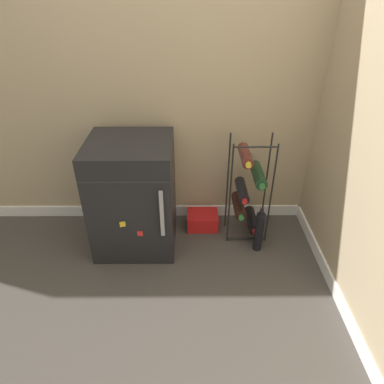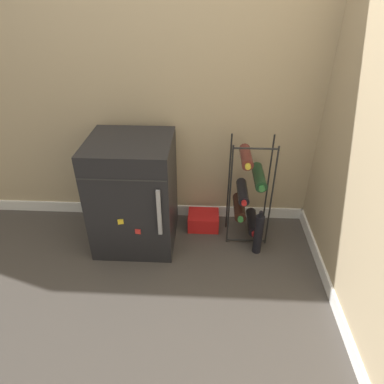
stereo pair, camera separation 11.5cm
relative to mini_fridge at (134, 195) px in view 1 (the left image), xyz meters
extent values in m
plane|color=#423D38|center=(0.32, -0.30, -0.39)|extent=(14.00, 14.00, 0.00)
cube|color=tan|center=(0.32, 0.35, 0.86)|extent=(6.91, 0.06, 2.50)
cube|color=white|center=(0.32, 0.31, -0.35)|extent=(6.91, 0.01, 0.09)
cube|color=black|center=(0.00, 0.00, 0.00)|extent=(0.55, 0.51, 0.79)
cube|color=#2D2D2D|center=(0.00, -0.26, 0.26)|extent=(0.54, 0.00, 0.01)
cube|color=#9E9EA3|center=(0.21, -0.28, 0.04)|extent=(0.02, 0.02, 0.33)
cube|color=red|center=(0.07, -0.26, -0.13)|extent=(0.04, 0.01, 0.04)
cube|color=yellow|center=(-0.04, -0.26, -0.05)|extent=(0.04, 0.02, 0.04)
cylinder|color=black|center=(0.66, -0.01, 0.00)|extent=(0.01, 0.01, 0.78)
cylinder|color=black|center=(0.94, -0.01, 0.00)|extent=(0.01, 0.01, 0.78)
cylinder|color=black|center=(0.66, 0.17, 0.00)|extent=(0.01, 0.01, 0.78)
cylinder|color=black|center=(0.94, 0.17, 0.00)|extent=(0.01, 0.01, 0.78)
cylinder|color=black|center=(0.80, -0.01, -0.37)|extent=(0.28, 0.01, 0.01)
cylinder|color=black|center=(0.80, -0.01, 0.37)|extent=(0.28, 0.01, 0.01)
cylinder|color=black|center=(0.85, 0.08, -0.27)|extent=(0.08, 0.26, 0.08)
cylinder|color=red|center=(0.85, -0.07, -0.27)|extent=(0.04, 0.02, 0.04)
cylinder|color=black|center=(0.74, 0.08, -0.14)|extent=(0.08, 0.27, 0.08)
cylinder|color=#2D7033|center=(0.74, -0.07, -0.14)|extent=(0.04, 0.02, 0.04)
cylinder|color=black|center=(0.75, 0.08, -0.01)|extent=(0.07, 0.26, 0.07)
cylinder|color=red|center=(0.75, -0.07, -0.01)|extent=(0.04, 0.02, 0.04)
cylinder|color=#19381E|center=(0.86, 0.08, 0.11)|extent=(0.08, 0.28, 0.08)
cylinder|color=#2D7033|center=(0.86, -0.08, 0.11)|extent=(0.04, 0.02, 0.04)
cylinder|color=#56231E|center=(0.76, 0.08, 0.26)|extent=(0.08, 0.25, 0.08)
cylinder|color=gold|center=(0.76, -0.06, 0.26)|extent=(0.04, 0.02, 0.04)
cube|color=red|center=(0.48, 0.16, -0.33)|extent=(0.24, 0.19, 0.12)
cylinder|color=black|center=(0.87, -0.11, -0.24)|extent=(0.06, 0.06, 0.31)
cylinder|color=black|center=(0.87, -0.11, -0.07)|extent=(0.03, 0.03, 0.04)
camera|label=1|loc=(0.39, -1.97, 1.27)|focal=32.00mm
camera|label=2|loc=(0.50, -1.97, 1.27)|focal=32.00mm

